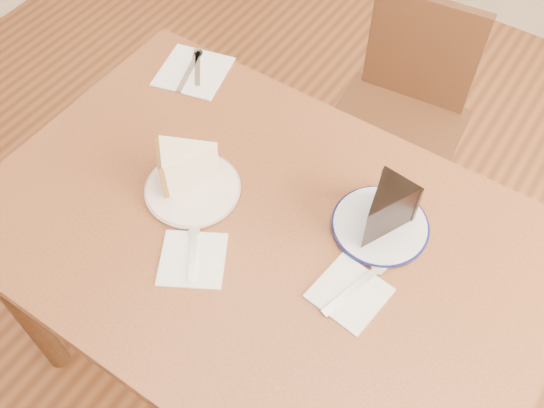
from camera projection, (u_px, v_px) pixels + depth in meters
The scene contains 14 objects.
ground at pixel (265, 364), 1.88m from camera, with size 4.00×4.00×0.00m, color #4F2915.
table at pixel (262, 256), 1.35m from camera, with size 1.20×0.80×0.75m.
chair_far at pixel (398, 119), 1.88m from camera, with size 0.44×0.44×0.80m.
plate_cream at pixel (193, 189), 1.33m from camera, with size 0.20×0.20×0.01m, color white.
plate_navy at pixel (380, 226), 1.27m from camera, with size 0.20×0.20×0.01m, color white.
carrot_cake at pixel (192, 164), 1.30m from camera, with size 0.08×0.12×0.09m, color beige, non-canonical shape.
chocolate_cake at pixel (381, 215), 1.22m from camera, with size 0.09×0.12×0.10m, color black, non-canonical shape.
napkin_cream at pixel (193, 259), 1.23m from camera, with size 0.13×0.13×0.00m, color white.
napkin_navy at pixel (349, 293), 1.18m from camera, with size 0.13×0.13×0.00m, color white.
napkin_spare at pixel (193, 71), 1.55m from camera, with size 0.17×0.17×0.00m, color white.
fork_cream at pixel (193, 252), 1.23m from camera, with size 0.01×0.14×0.00m, color silver.
knife_navy at pixel (355, 288), 1.18m from camera, with size 0.02×0.17×0.00m, color silver.
fork_spare at pixel (198, 67), 1.56m from camera, with size 0.01×0.14×0.00m, color silver.
knife_spare at pixel (189, 72), 1.55m from camera, with size 0.01×0.16×0.00m, color white.
Camera 1 is at (0.41, -0.56, 1.81)m, focal length 40.00 mm.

